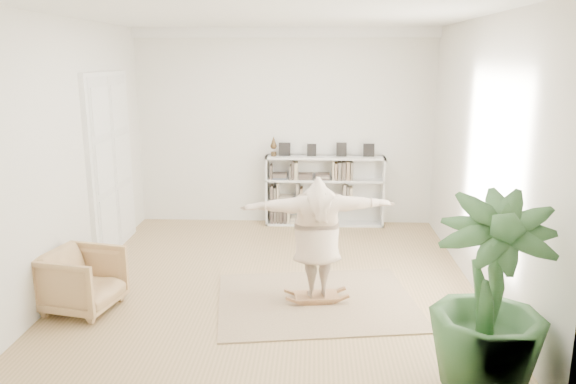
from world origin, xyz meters
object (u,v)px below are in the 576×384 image
(person, at_px, (317,234))
(rocker_board, at_px, (316,296))
(houseplant, at_px, (490,296))
(bookshelf, at_px, (324,192))
(armchair, at_px, (83,280))

(person, bearing_deg, rocker_board, 171.65)
(rocker_board, xyz_separation_m, houseplant, (1.57, -1.88, 0.87))
(rocker_board, bearing_deg, bookshelf, 79.28)
(armchair, distance_m, houseplant, 4.76)
(bookshelf, relative_size, rocker_board, 3.67)
(armchair, bearing_deg, rocker_board, -71.04)
(armchair, bearing_deg, houseplant, -96.91)
(bookshelf, distance_m, person, 3.50)
(bookshelf, xyz_separation_m, person, (-0.14, -3.49, 0.28))
(bookshelf, distance_m, armchair, 4.91)
(houseplant, bearing_deg, rocker_board, 129.86)
(rocker_board, bearing_deg, armchair, 178.71)
(rocker_board, bearing_deg, houseplant, -58.49)
(bookshelf, xyz_separation_m, houseplant, (1.43, -5.37, 0.31))
(armchair, xyz_separation_m, rocker_board, (2.90, 0.36, -0.31))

